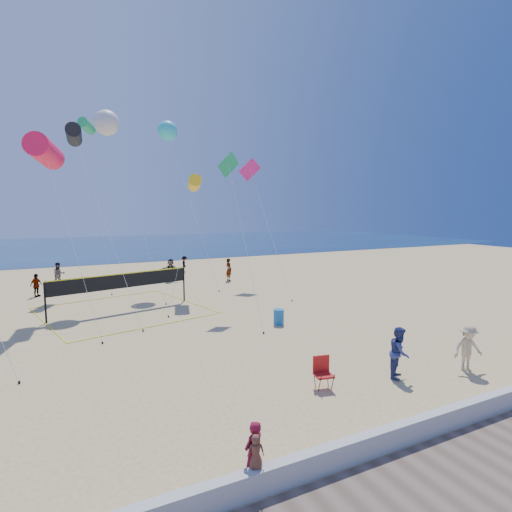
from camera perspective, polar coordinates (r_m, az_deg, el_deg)
name	(u,v)px	position (r m, az deg, el deg)	size (l,w,h in m)	color
ground	(273,411)	(13.02, 2.49, -21.30)	(120.00, 120.00, 0.00)	#DAC27B
ocean	(97,246)	(72.54, -21.75, 1.35)	(140.00, 50.00, 0.03)	#112250
seawall	(334,457)	(10.70, 11.14, -26.30)	(32.00, 0.30, 0.60)	#B9BAB5
woman	(254,454)	(9.78, -0.33, -26.46)	(0.55, 0.36, 1.51)	maroon
toddler	(256,451)	(9.46, -0.02, -26.14)	(0.36, 0.24, 0.75)	brown
bystander_a	(399,352)	(15.79, 19.81, -12.83)	(0.91, 0.71, 1.88)	navy
bystander_b	(468,348)	(17.41, 28.01, -11.55)	(1.16, 0.66, 1.79)	#CBB187
far_person_0	(36,285)	(32.08, -28.90, -3.68)	(0.96, 0.40, 1.63)	gray
far_person_1	(171,270)	(34.83, -12.09, -2.00)	(1.78, 0.57, 1.92)	gray
far_person_2	(229,270)	(34.43, -3.91, -1.95)	(0.71, 0.46, 1.94)	gray
far_person_3	(59,274)	(35.66, -26.34, -2.36)	(0.92, 0.72, 1.90)	gray
far_person_4	(185,264)	(39.74, -10.18, -1.16)	(1.02, 0.58, 1.57)	gray
camp_chair	(322,370)	(14.40, 9.48, -15.80)	(0.69, 0.82, 1.22)	#B51714
trash_barrel	(279,317)	(21.53, 3.26, -8.69)	(0.55, 0.55, 0.82)	#195FA8
volleyball_net	(122,285)	(25.36, -18.61, -4.01)	(10.33, 10.22, 2.30)	black
kite_0	(45,152)	(24.54, -27.96, 13.03)	(3.03, 7.08, 9.98)	#FE1649
kite_1	(74,135)	(27.99, -24.57, 15.46)	(2.99, 8.76, 11.28)	black
kite_2	(194,183)	(28.88, -8.79, 10.26)	(4.10, 6.58, 8.54)	yellow
kite_4	(230,173)	(24.85, -3.72, 11.78)	(1.61, 6.50, 9.66)	#23A960
kite_5	(251,175)	(33.40, -0.66, 11.55)	(1.92, 8.25, 10.36)	#F52383
kite_6	(106,123)	(29.99, -20.59, 17.38)	(3.78, 5.09, 12.75)	silver
kite_7	(168,131)	(33.44, -12.52, 17.05)	(3.40, 5.32, 13.00)	#2ECAD6
kite_8	(87,126)	(34.68, -23.02, 16.70)	(1.63, 5.24, 13.00)	#23A960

